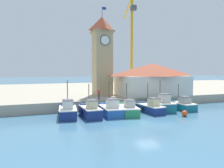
{
  "coord_description": "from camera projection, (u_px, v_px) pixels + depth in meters",
  "views": [
    {
      "loc": [
        -11.84,
        -20.6,
        5.73
      ],
      "look_at": [
        -0.24,
        10.46,
        3.5
      ],
      "focal_mm": 35.0,
      "sensor_mm": 36.0,
      "label": 1
    }
  ],
  "objects": [
    {
      "name": "fishing_boat_left_inner",
      "position": [
        111.0,
        109.0,
        27.24
      ],
      "size": [
        2.45,
        5.08,
        4.21
      ],
      "color": "#2356A8",
      "rests_on": "ground"
    },
    {
      "name": "mooring_buoy",
      "position": [
        185.0,
        113.0,
        26.56
      ],
      "size": [
        0.73,
        0.73,
        0.73
      ],
      "primitive_type": "sphere",
      "color": "#E54C19",
      "rests_on": "ground"
    },
    {
      "name": "fishing_boat_mid_right",
      "position": [
        162.0,
        105.0,
        30.29
      ],
      "size": [
        2.9,
        5.19,
        4.15
      ],
      "color": "#196B7F",
      "rests_on": "ground"
    },
    {
      "name": "quay_wharf",
      "position": [
        86.0,
        91.0,
        50.32
      ],
      "size": [
        120.0,
        40.0,
        1.38
      ],
      "primitive_type": "cube",
      "color": "#A89E89",
      "rests_on": "ground"
    },
    {
      "name": "fishing_boat_left_outer",
      "position": [
        90.0,
        111.0,
        26.06
      ],
      "size": [
        1.98,
        4.45,
        3.99
      ],
      "color": "navy",
      "rests_on": "ground"
    },
    {
      "name": "fishing_boat_mid_left",
      "position": [
        128.0,
        109.0,
        27.64
      ],
      "size": [
        2.76,
        5.06,
        3.92
      ],
      "color": "#237A4C",
      "rests_on": "ground"
    },
    {
      "name": "dock_worker_near_tower",
      "position": [
        138.0,
        92.0,
        34.2
      ],
      "size": [
        0.34,
        0.22,
        1.62
      ],
      "color": "#33333D",
      "rests_on": "quay_wharf"
    },
    {
      "name": "fishing_boat_right_inner",
      "position": [
        181.0,
        105.0,
        31.16
      ],
      "size": [
        2.13,
        4.84,
        3.6
      ],
      "color": "#196B7F",
      "rests_on": "ground"
    },
    {
      "name": "clock_tower",
      "position": [
        102.0,
        54.0,
        36.6
      ],
      "size": [
        3.36,
        3.36,
        14.73
      ],
      "color": "tan",
      "rests_on": "quay_wharf"
    },
    {
      "name": "port_crane_near",
      "position": [
        131.0,
        53.0,
        46.64
      ],
      "size": [
        3.01,
        10.13,
        19.75
      ],
      "color": "#976E11",
      "rests_on": "quay_wharf"
    },
    {
      "name": "ground_plane",
      "position": [
        148.0,
        122.0,
        23.77
      ],
      "size": [
        300.0,
        300.0,
        0.0
      ],
      "primitive_type": "plane",
      "color": "teal"
    },
    {
      "name": "fishing_boat_center",
      "position": [
        150.0,
        107.0,
        28.78
      ],
      "size": [
        2.13,
        4.71,
        3.85
      ],
      "color": "navy",
      "rests_on": "ground"
    },
    {
      "name": "warehouse_right",
      "position": [
        153.0,
        79.0,
        37.02
      ],
      "size": [
        11.93,
        6.89,
        5.35
      ],
      "color": "silver",
      "rests_on": "quay_wharf"
    },
    {
      "name": "fishing_boat_far_left",
      "position": [
        68.0,
        111.0,
        25.81
      ],
      "size": [
        2.6,
        4.55,
        4.4
      ],
      "color": "navy",
      "rests_on": "ground"
    },
    {
      "name": "dock_worker_along_quay",
      "position": [
        99.0,
        94.0,
        31.33
      ],
      "size": [
        0.34,
        0.22,
        1.62
      ],
      "color": "#33333D",
      "rests_on": "quay_wharf"
    }
  ]
}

